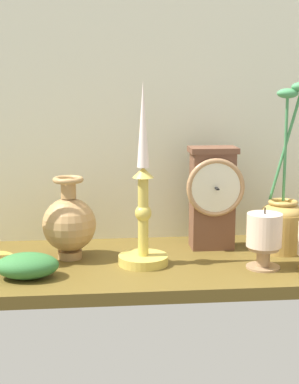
% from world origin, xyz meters
% --- Properties ---
extents(ground_plane, '(1.00, 0.36, 0.02)m').
position_xyz_m(ground_plane, '(0.00, 0.00, -0.01)').
color(ground_plane, brown).
extents(back_wall, '(1.20, 0.02, 0.65)m').
position_xyz_m(back_wall, '(0.00, 0.18, 0.33)').
color(back_wall, silver).
rests_on(back_wall, ground_plane).
extents(mantel_clock, '(0.12, 0.09, 0.22)m').
position_xyz_m(mantel_clock, '(0.14, 0.08, 0.11)').
color(mantel_clock, brown).
rests_on(mantel_clock, ground_plane).
extents(candlestick_tall_left, '(0.10, 0.10, 0.36)m').
position_xyz_m(candlestick_tall_left, '(-0.02, -0.02, 0.11)').
color(candlestick_tall_left, gold).
rests_on(candlestick_tall_left, ground_plane).
extents(brass_vase_bulbous, '(0.11, 0.11, 0.17)m').
position_xyz_m(brass_vase_bulbous, '(-0.17, 0.03, 0.07)').
color(brass_vase_bulbous, tan).
rests_on(brass_vase_bulbous, ground_plane).
extents(brass_vase_jar, '(0.10, 0.10, 0.35)m').
position_xyz_m(brass_vase_jar, '(0.28, 0.04, 0.07)').
color(brass_vase_jar, '#B58E44').
rests_on(brass_vase_jar, ground_plane).
extents(pillar_candle_near_clock, '(0.07, 0.07, 0.12)m').
position_xyz_m(pillar_candle_near_clock, '(0.21, -0.07, 0.06)').
color(pillar_candle_near_clock, '#A37F5A').
rests_on(pillar_candle_near_clock, ground_plane).
extents(ivy_sprig, '(0.12, 0.08, 0.05)m').
position_xyz_m(ivy_sprig, '(-0.24, -0.09, 0.02)').
color(ivy_sprig, '#326F35').
rests_on(ivy_sprig, ground_plane).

